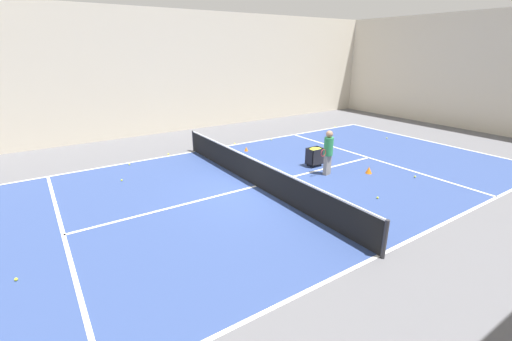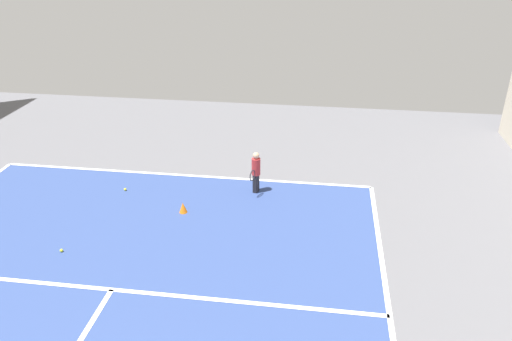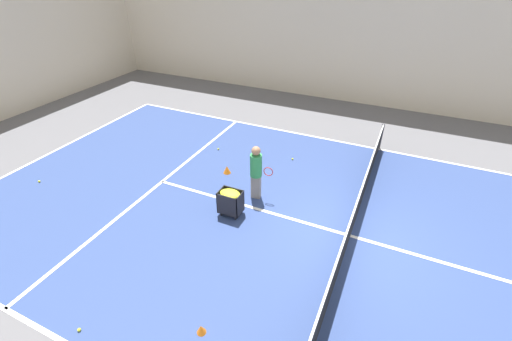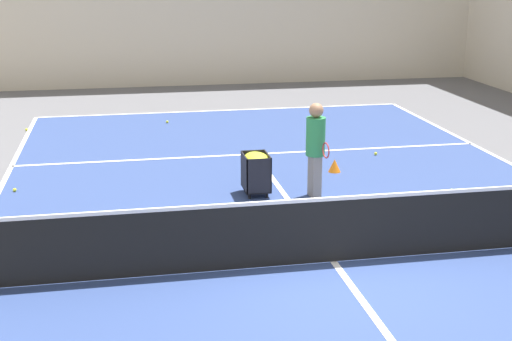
{
  "view_description": "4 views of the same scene",
  "coord_description": "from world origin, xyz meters",
  "px_view_note": "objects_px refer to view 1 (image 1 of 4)",
  "views": [
    {
      "loc": [
        9.24,
        -6.18,
        4.56
      ],
      "look_at": [
        0.0,
        0.0,
        0.59
      ],
      "focal_mm": 24.0,
      "sensor_mm": 36.0,
      "label": 1
    },
    {
      "loc": [
        -3.76,
        1.04,
        6.17
      ],
      "look_at": [
        -2.17,
        -10.26,
        0.61
      ],
      "focal_mm": 35.0,
      "sensor_mm": 36.0,
      "label": 2
    },
    {
      "loc": [
        -7.01,
        -0.54,
        6.17
      ],
      "look_at": [
        0.51,
        2.92,
        0.94
      ],
      "focal_mm": 24.0,
      "sensor_mm": 36.0,
      "label": 3
    },
    {
      "loc": [
        -2.83,
        -8.92,
        4.08
      ],
      "look_at": [
        -0.51,
        3.22,
        0.46
      ],
      "focal_mm": 50.0,
      "sensor_mm": 36.0,
      "label": 4
    }
  ],
  "objects_px": {
    "tennis_net": "(256,173)",
    "ball_cart": "(315,153)",
    "training_cone_1": "(369,170)",
    "coach_at_net": "(328,150)"
  },
  "relations": [
    {
      "from": "ball_cart",
      "to": "training_cone_1",
      "type": "bearing_deg",
      "value": 31.73
    },
    {
      "from": "tennis_net",
      "to": "ball_cart",
      "type": "height_order",
      "value": "tennis_net"
    },
    {
      "from": "tennis_net",
      "to": "training_cone_1",
      "type": "height_order",
      "value": "tennis_net"
    },
    {
      "from": "tennis_net",
      "to": "coach_at_net",
      "type": "relative_size",
      "value": 6.18
    },
    {
      "from": "coach_at_net",
      "to": "training_cone_1",
      "type": "distance_m",
      "value": 1.86
    },
    {
      "from": "training_cone_1",
      "to": "tennis_net",
      "type": "bearing_deg",
      "value": -106.96
    },
    {
      "from": "tennis_net",
      "to": "ball_cart",
      "type": "distance_m",
      "value": 3.26
    },
    {
      "from": "coach_at_net",
      "to": "ball_cart",
      "type": "distance_m",
      "value": 1.15
    },
    {
      "from": "tennis_net",
      "to": "coach_at_net",
      "type": "xyz_separation_m",
      "value": [
        0.51,
        2.91,
        0.48
      ]
    },
    {
      "from": "tennis_net",
      "to": "ball_cart",
      "type": "relative_size",
      "value": 13.6
    }
  ]
}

